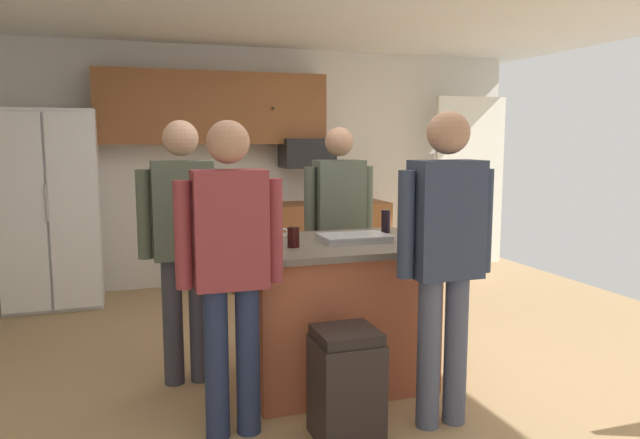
# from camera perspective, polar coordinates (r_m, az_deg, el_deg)

# --- Properties ---
(floor) EXTENTS (7.04, 7.04, 0.00)m
(floor) POSITION_cam_1_polar(r_m,az_deg,el_deg) (4.37, 0.93, -13.86)
(floor) COLOR tan
(floor) RESTS_ON ground
(back_wall) EXTENTS (6.40, 0.10, 2.60)m
(back_wall) POSITION_cam_1_polar(r_m,az_deg,el_deg) (6.78, -6.86, 5.03)
(back_wall) COLOR silver
(back_wall) RESTS_ON ground
(french_door_window_panel) EXTENTS (0.90, 0.06, 2.00)m
(french_door_window_panel) POSITION_cam_1_polar(r_m,az_deg,el_deg) (7.40, 14.01, 3.52)
(french_door_window_panel) COLOR white
(french_door_window_panel) RESTS_ON ground
(cabinet_run_upper) EXTENTS (2.40, 0.38, 0.75)m
(cabinet_run_upper) POSITION_cam_1_polar(r_m,az_deg,el_deg) (6.52, -10.10, 10.36)
(cabinet_run_upper) COLOR brown
(cabinet_run_lower) EXTENTS (1.80, 0.63, 0.90)m
(cabinet_run_lower) POSITION_cam_1_polar(r_m,az_deg,el_deg) (6.71, -1.17, -2.24)
(cabinet_run_lower) COLOR brown
(cabinet_run_lower) RESTS_ON ground
(refrigerator) EXTENTS (0.88, 0.76, 1.88)m
(refrigerator) POSITION_cam_1_polar(r_m,az_deg,el_deg) (6.29, -24.17, 0.94)
(refrigerator) COLOR white
(refrigerator) RESTS_ON ground
(microwave_over_range) EXTENTS (0.56, 0.40, 0.32)m
(microwave_over_range) POSITION_cam_1_polar(r_m,az_deg,el_deg) (6.63, -1.25, 6.33)
(microwave_over_range) COLOR black
(kitchen_island) EXTENTS (1.29, 0.96, 0.94)m
(kitchen_island) POSITION_cam_1_polar(r_m,az_deg,el_deg) (3.99, 1.36, -8.72)
(kitchen_island) COLOR #AD5638
(kitchen_island) RESTS_ON ground
(person_elder_center) EXTENTS (0.57, 0.23, 1.72)m
(person_elder_center) POSITION_cam_1_polar(r_m,az_deg,el_deg) (3.96, -12.87, -1.32)
(person_elder_center) COLOR #383842
(person_elder_center) RESTS_ON ground
(person_host_foreground) EXTENTS (0.57, 0.23, 1.75)m
(person_host_foreground) POSITION_cam_1_polar(r_m,az_deg,el_deg) (3.34, 11.83, -2.59)
(person_host_foreground) COLOR #4C5166
(person_host_foreground) RESTS_ON ground
(person_guest_right) EXTENTS (0.57, 0.22, 1.70)m
(person_guest_right) POSITION_cam_1_polar(r_m,az_deg,el_deg) (4.72, 1.81, 0.06)
(person_guest_right) COLOR #232D4C
(person_guest_right) RESTS_ON ground
(person_guest_left) EXTENTS (0.57, 0.22, 1.70)m
(person_guest_left) POSITION_cam_1_polar(r_m,az_deg,el_deg) (3.19, -8.54, -3.63)
(person_guest_left) COLOR #232D4C
(person_guest_left) RESTS_ON ground
(mug_blue_stoneware) EXTENTS (0.13, 0.09, 0.11)m
(mug_blue_stoneware) POSITION_cam_1_polar(r_m,az_deg,el_deg) (3.89, -4.25, -1.34)
(mug_blue_stoneware) COLOR white
(mug_blue_stoneware) RESTS_ON kitchen_island
(glass_dark_ale) EXTENTS (0.07, 0.07, 0.14)m
(glass_dark_ale) POSITION_cam_1_polar(r_m,az_deg,el_deg) (3.75, -5.48, -1.46)
(glass_dark_ale) COLOR black
(glass_dark_ale) RESTS_ON kitchen_island
(glass_short_whisky) EXTENTS (0.08, 0.08, 0.12)m
(glass_short_whisky) POSITION_cam_1_polar(r_m,az_deg,el_deg) (3.68, -2.54, -1.71)
(glass_short_whisky) COLOR black
(glass_short_whisky) RESTS_ON kitchen_island
(tumbler_amber) EXTENTS (0.06, 0.06, 0.13)m
(tumbler_amber) POSITION_cam_1_polar(r_m,az_deg,el_deg) (3.78, 8.62, -1.51)
(tumbler_amber) COLOR black
(tumbler_amber) RESTS_ON kitchen_island
(glass_pilsner) EXTENTS (0.06, 0.06, 0.16)m
(glass_pilsner) POSITION_cam_1_polar(r_m,az_deg,el_deg) (4.28, 6.28, -0.16)
(glass_pilsner) COLOR black
(glass_pilsner) RESTS_ON kitchen_island
(serving_tray) EXTENTS (0.44, 0.30, 0.04)m
(serving_tray) POSITION_cam_1_polar(r_m,az_deg,el_deg) (3.92, 3.24, -1.74)
(serving_tray) COLOR #B7B7BC
(serving_tray) RESTS_ON kitchen_island
(trash_bin) EXTENTS (0.34, 0.34, 0.61)m
(trash_bin) POSITION_cam_1_polar(r_m,az_deg,el_deg) (3.32, 2.49, -15.45)
(trash_bin) COLOR black
(trash_bin) RESTS_ON ground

